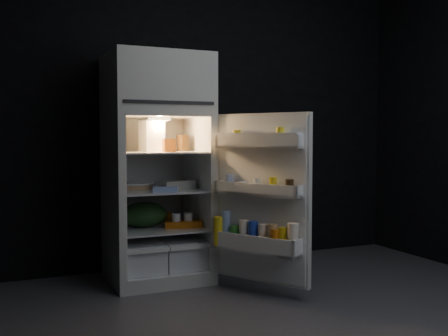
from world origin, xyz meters
name	(u,v)px	position (x,y,z in m)	size (l,w,h in m)	color
floor	(298,323)	(0.00, 0.00, 0.00)	(4.00, 3.40, 0.00)	#505056
wall_back	(199,113)	(0.00, 1.70, 1.35)	(4.00, 0.00, 2.70)	black
refrigerator	(156,160)	(-0.51, 1.32, 0.96)	(0.76, 0.71, 1.78)	silver
fridge_door	(260,201)	(0.06, 0.62, 0.68)	(0.54, 0.72, 1.22)	silver
milk_jug	(152,136)	(-0.55, 1.31, 1.15)	(0.16, 0.16, 0.24)	white
mayo_jar	(159,142)	(-0.46, 1.38, 1.10)	(0.12, 0.12, 0.14)	#1F3AAC
jam_jar	(183,143)	(-0.28, 1.33, 1.09)	(0.10, 0.10, 0.13)	#32210D
amber_bottle	(121,137)	(-0.78, 1.34, 1.14)	(0.08, 0.08, 0.22)	#B8771D
small_carton	(169,145)	(-0.46, 1.14, 1.08)	(0.09, 0.07, 0.10)	orange
egg_carton	(177,185)	(-0.38, 1.19, 0.76)	(0.29, 0.11, 0.07)	gray
pie	(134,186)	(-0.67, 1.39, 0.75)	(0.28, 0.28, 0.04)	tan
flat_package	(166,189)	(-0.51, 1.07, 0.75)	(0.18, 0.09, 0.04)	#849ECD
wrapped_pkg	(172,184)	(-0.35, 1.43, 0.75)	(0.11, 0.09, 0.05)	#F7E5CA
produce_bag	(144,214)	(-0.60, 1.34, 0.52)	(0.37, 0.31, 0.20)	#193815
yogurt_tray	(183,224)	(-0.32, 1.20, 0.45)	(0.29, 0.16, 0.05)	#B55B0F
small_can_red	(168,217)	(-0.37, 1.44, 0.47)	(0.06, 0.06, 0.09)	#B55B0F
small_can_silver	(178,217)	(-0.29, 1.43, 0.47)	(0.06, 0.06, 0.09)	silver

